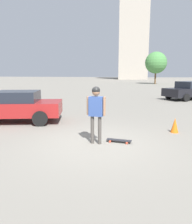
{
  "coord_description": "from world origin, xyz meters",
  "views": [
    {
      "loc": [
        -6.48,
        -1.4,
        2.21
      ],
      "look_at": [
        0.0,
        0.0,
        1.01
      ],
      "focal_mm": 35.0,
      "sensor_mm": 36.0,
      "label": 1
    }
  ],
  "objects_px": {
    "skateboard": "(119,140)",
    "car_parked_near": "(16,106)",
    "car_parked_far": "(190,90)",
    "person": "(96,107)",
    "traffic_cone": "(175,125)"
  },
  "relations": [
    {
      "from": "person",
      "to": "car_parked_near",
      "type": "distance_m",
      "value": 4.82
    },
    {
      "from": "car_parked_near",
      "to": "person",
      "type": "bearing_deg",
      "value": 135.69
    },
    {
      "from": "car_parked_far",
      "to": "traffic_cone",
      "type": "distance_m",
      "value": 11.51
    },
    {
      "from": "car_parked_near",
      "to": "car_parked_far",
      "type": "distance_m",
      "value": 14.34
    },
    {
      "from": "person",
      "to": "skateboard",
      "type": "bearing_deg",
      "value": 24.45
    },
    {
      "from": "car_parked_near",
      "to": "car_parked_far",
      "type": "xyz_separation_m",
      "value": [
        10.79,
        -9.45,
        0.03
      ]
    },
    {
      "from": "skateboard",
      "to": "traffic_cone",
      "type": "xyz_separation_m",
      "value": [
        1.63,
        -1.9,
        0.21
      ]
    },
    {
      "from": "car_parked_near",
      "to": "traffic_cone",
      "type": "relative_size",
      "value": 7.93
    },
    {
      "from": "person",
      "to": "car_parked_near",
      "type": "height_order",
      "value": "person"
    },
    {
      "from": "car_parked_far",
      "to": "skateboard",
      "type": "bearing_deg",
      "value": 32.5
    },
    {
      "from": "skateboard",
      "to": "car_parked_far",
      "type": "height_order",
      "value": "car_parked_far"
    },
    {
      "from": "person",
      "to": "skateboard",
      "type": "xyz_separation_m",
      "value": [
        0.26,
        -0.7,
        -1.1
      ]
    },
    {
      "from": "person",
      "to": "car_parked_far",
      "type": "distance_m",
      "value": 14.1
    },
    {
      "from": "skateboard",
      "to": "car_parked_near",
      "type": "relative_size",
      "value": 0.18
    },
    {
      "from": "traffic_cone",
      "to": "car_parked_far",
      "type": "bearing_deg",
      "value": -13.22
    }
  ]
}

